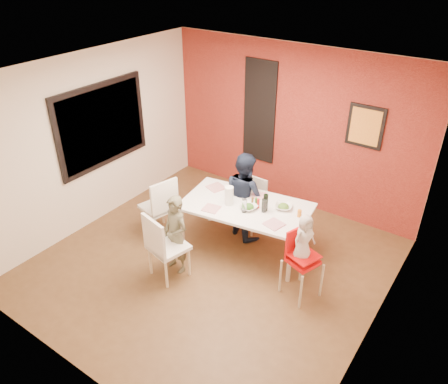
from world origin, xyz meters
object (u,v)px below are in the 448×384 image
Objects in this scene: chair_near at (163,244)px; toddler at (304,238)px; paper_towel_roll at (229,196)px; wine_bottle at (266,203)px; high_chair at (301,257)px; chair_far at (252,201)px; chair_left at (161,205)px; dining_table at (246,209)px; child_far at (244,195)px; child_near at (176,235)px.

toddler is at bearing -141.65° from chair_near.
wine_bottle is at bearing 16.85° from paper_towel_roll.
high_chair is 0.95m from wine_bottle.
chair_left reaches higher than chair_far.
paper_towel_roll is at bearing -152.14° from dining_table.
dining_table is 0.35m from wine_bottle.
dining_table is 0.39m from child_far.
high_chair is at bearing -20.59° from dining_table.
child_far is 0.47m from paper_towel_roll.
child_near reaches higher than dining_table.
chair_far is 0.78m from paper_towel_roll.
high_chair is (2.30, 0.06, 0.01)m from chair_left.
child_near is 1.79× the size of toddler.
chair_left is at bearing 58.80° from child_far.
child_far is (-1.30, 0.72, 0.12)m from high_chair.
toddler is (0.02, -0.01, 0.31)m from high_chair.
chair_far is 3.04× the size of paper_towel_roll.
wine_bottle is at bearing 79.97° from high_chair.
wine_bottle is (1.52, 0.50, 0.32)m from chair_left.
toddler reaches higher than wine_bottle.
paper_towel_roll is at bearing 123.67° from chair_left.
child_near is at bearing 70.56° from chair_left.
wine_bottle is (0.84, 1.22, 0.32)m from chair_near.
chair_far is 1.42m from chair_left.
child_far is at bearing 152.09° from wine_bottle.
chair_left is 1.12m from paper_towel_roll.
child_far is (0.32, 1.50, 0.13)m from chair_near.
paper_towel_roll is (-1.31, 0.30, 0.01)m from toddler.
chair_left is (-1.23, -0.46, -0.13)m from dining_table.
dining_table is 0.32m from paper_towel_roll.
paper_towel_roll is (-1.29, 0.29, 0.32)m from high_chair.
child_far is (-0.23, 0.31, 0.00)m from dining_table.
chair_far is 1.69m from toddler.
paper_towel_roll is (-0.22, -0.12, 0.21)m from dining_table.
high_chair reaches higher than dining_table.
dining_table is at bearing 147.13° from child_far.
chair_far is at bearing 135.30° from wine_bottle.
child_far is (1.00, 0.77, 0.13)m from chair_left.
child_near reaches higher than paper_towel_roll.
child_near is 1.29m from child_far.
toddler reaches higher than chair_far.
dining_table is 1.32m from chair_left.
toddler is (1.32, -0.73, 0.19)m from child_far.
child_near is 4.15× the size of paper_towel_roll.
dining_table is 1.15m from high_chair.
chair_near is 1.00× the size of chair_left.
chair_far is (0.32, 1.73, -0.08)m from chair_near.
toddler reaches higher than chair_near.
child_near is at bearing -129.81° from wine_bottle.
dining_table is 0.63m from chair_far.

